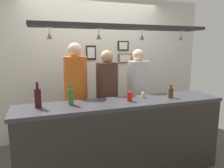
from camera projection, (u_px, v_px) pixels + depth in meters
name	position (u px, v px, depth m)	size (l,w,h in m)	color
ground_plane	(114.00, 160.00, 3.24)	(8.00, 8.00, 0.00)	#4C4742
back_wall	(95.00, 68.00, 4.04)	(4.40, 0.06, 2.60)	silver
bar_counter	(128.00, 130.00, 2.66)	(2.70, 0.55, 1.00)	#38383D
overhead_glass_rack	(123.00, 27.00, 2.63)	(2.20, 0.36, 0.04)	black
hanging_wineglass_far_left	(49.00, 35.00, 2.41)	(0.07, 0.07, 0.13)	silver
hanging_wineglass_left	(99.00, 36.00, 2.57)	(0.07, 0.07, 0.13)	silver
hanging_wineglass_center_left	(142.00, 37.00, 2.81)	(0.07, 0.07, 0.13)	silver
hanging_wineglass_center	(181.00, 37.00, 2.95)	(0.07, 0.07, 0.13)	silver
person_left_orange_shirt	(76.00, 90.00, 3.15)	(0.34, 0.34, 1.75)	#2D334C
person_middle_brown_shirt	(107.00, 93.00, 3.32)	(0.34, 0.34, 1.64)	#2D334C
person_right_white_patterned_shirt	(137.00, 90.00, 3.49)	(0.34, 0.34, 1.66)	#2D334C
bottle_beer_green_import	(71.00, 96.00, 2.57)	(0.06, 0.06, 0.26)	#336B2D
bottle_wine_dark_red	(38.00, 98.00, 2.43)	(0.08, 0.08, 0.30)	#380F19
bottle_beer_brown_stubby	(171.00, 93.00, 2.92)	(0.07, 0.07, 0.18)	#512D14
drink_can	(130.00, 96.00, 2.74)	(0.07, 0.07, 0.12)	red
cupcake	(143.00, 95.00, 2.95)	(0.06, 0.06, 0.08)	beige
picture_frame_crest	(91.00, 53.00, 3.93)	(0.18, 0.02, 0.26)	black
picture_frame_lower_pair	(125.00, 58.00, 4.17)	(0.30, 0.02, 0.18)	brown
picture_frame_upper_small	(123.00, 46.00, 4.11)	(0.22, 0.02, 0.18)	black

